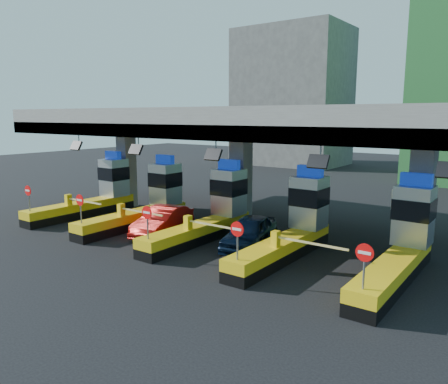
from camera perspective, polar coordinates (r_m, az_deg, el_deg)
The scene contains 10 objects.
ground at distance 24.09m, azimuth -1.87°, elevation -5.97°, with size 120.00×120.00×0.00m, color black.
toll_canopy at distance 25.49m, azimuth 2.09°, elevation 8.88°, with size 28.00×12.09×7.00m.
toll_lane_far_left at distance 31.00m, azimuth -16.25°, elevation -0.13°, with size 4.43×8.00×4.16m.
toll_lane_left at distance 27.25m, azimuth -9.82°, elevation -1.22°, with size 4.43×8.00×4.16m.
toll_lane_center at distance 23.96m, azimuth -1.47°, elevation -2.61°, with size 4.43×8.00×4.16m.
toll_lane_right at distance 21.35m, azimuth 9.23°, elevation -4.30°, with size 4.43×8.00×4.16m.
toll_lane_far_right at distance 19.69m, azimuth 22.36°, elevation -6.16°, with size 4.43×8.00×4.16m.
bg_building_concrete at distance 61.21m, azimuth 8.88°, elevation 12.07°, with size 14.00×10.00×18.00m, color #4C4C49.
van at distance 22.14m, azimuth 3.37°, elevation -5.28°, with size 1.88×4.69×1.60m, color black.
red_car at distance 24.81m, azimuth -7.98°, elevation -3.75°, with size 1.64×4.70×1.55m, color #A5100C.
Camera 1 is at (14.33, -18.20, 6.61)m, focal length 35.00 mm.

